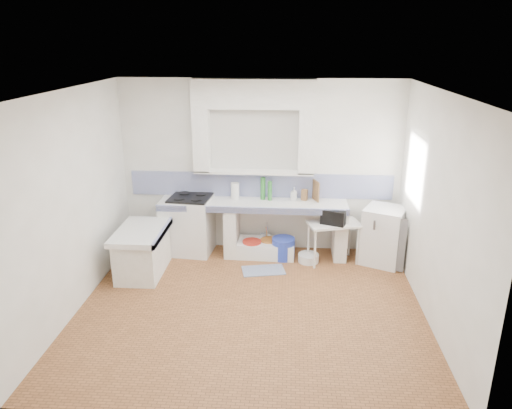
# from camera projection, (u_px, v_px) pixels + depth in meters

# --- Properties ---
(floor) EXTENTS (4.50, 4.50, 0.00)m
(floor) POSITION_uv_depth(u_px,v_px,m) (251.00, 308.00, 6.36)
(floor) COLOR #935B32
(floor) RESTS_ON ground
(ceiling) EXTENTS (4.50, 4.50, 0.00)m
(ceiling) POSITION_uv_depth(u_px,v_px,m) (250.00, 91.00, 5.45)
(ceiling) COLOR white
(ceiling) RESTS_ON ground
(wall_back) EXTENTS (4.50, 0.00, 4.50)m
(wall_back) POSITION_uv_depth(u_px,v_px,m) (260.00, 167.00, 7.79)
(wall_back) COLOR white
(wall_back) RESTS_ON ground
(wall_front) EXTENTS (4.50, 0.00, 4.50)m
(wall_front) POSITION_uv_depth(u_px,v_px,m) (230.00, 287.00, 4.02)
(wall_front) COLOR white
(wall_front) RESTS_ON ground
(wall_left) EXTENTS (0.00, 4.50, 4.50)m
(wall_left) POSITION_uv_depth(u_px,v_px,m) (72.00, 204.00, 6.06)
(wall_left) COLOR white
(wall_left) RESTS_ON ground
(wall_right) EXTENTS (0.00, 4.50, 4.50)m
(wall_right) POSITION_uv_depth(u_px,v_px,m) (438.00, 212.00, 5.75)
(wall_right) COLOR white
(wall_right) RESTS_ON ground
(alcove_mass) EXTENTS (1.90, 0.25, 0.45)m
(alcove_mass) POSITION_uv_depth(u_px,v_px,m) (254.00, 94.00, 7.30)
(alcove_mass) COLOR white
(alcove_mass) RESTS_ON ground
(window_frame) EXTENTS (0.35, 0.86, 1.06)m
(window_frame) POSITION_uv_depth(u_px,v_px,m) (428.00, 171.00, 6.81)
(window_frame) COLOR #3A2112
(window_frame) RESTS_ON ground
(lace_valance) EXTENTS (0.01, 0.84, 0.24)m
(lace_valance) POSITION_uv_depth(u_px,v_px,m) (420.00, 144.00, 6.69)
(lace_valance) COLOR white
(lace_valance) RESTS_ON ground
(counter_slab) EXTENTS (3.00, 0.60, 0.08)m
(counter_slab) POSITION_uv_depth(u_px,v_px,m) (253.00, 204.00, 7.69)
(counter_slab) COLOR white
(counter_slab) RESTS_ON ground
(counter_lip) EXTENTS (3.00, 0.04, 0.10)m
(counter_lip) POSITION_uv_depth(u_px,v_px,m) (252.00, 210.00, 7.43)
(counter_lip) COLOR navy
(counter_lip) RESTS_ON ground
(counter_pier_left) EXTENTS (0.20, 0.55, 0.82)m
(counter_pier_left) POSITION_uv_depth(u_px,v_px,m) (168.00, 228.00, 7.94)
(counter_pier_left) COLOR white
(counter_pier_left) RESTS_ON ground
(counter_pier_mid) EXTENTS (0.20, 0.55, 0.82)m
(counter_pier_mid) POSITION_uv_depth(u_px,v_px,m) (232.00, 230.00, 7.86)
(counter_pier_mid) COLOR white
(counter_pier_mid) RESTS_ON ground
(counter_pier_right) EXTENTS (0.20, 0.55, 0.82)m
(counter_pier_right) POSITION_uv_depth(u_px,v_px,m) (340.00, 233.00, 7.74)
(counter_pier_right) COLOR white
(counter_pier_right) RESTS_ON ground
(peninsula_top) EXTENTS (0.70, 1.10, 0.08)m
(peninsula_top) POSITION_uv_depth(u_px,v_px,m) (141.00, 232.00, 7.11)
(peninsula_top) COLOR white
(peninsula_top) RESTS_ON ground
(peninsula_base) EXTENTS (0.60, 1.00, 0.62)m
(peninsula_base) POSITION_uv_depth(u_px,v_px,m) (143.00, 254.00, 7.23)
(peninsula_base) COLOR white
(peninsula_base) RESTS_ON ground
(peninsula_lip) EXTENTS (0.04, 1.10, 0.10)m
(peninsula_lip) POSITION_uv_depth(u_px,v_px,m) (163.00, 233.00, 7.09)
(peninsula_lip) COLOR navy
(peninsula_lip) RESTS_ON ground
(backsplash) EXTENTS (4.27, 0.03, 0.40)m
(backsplash) POSITION_uv_depth(u_px,v_px,m) (260.00, 185.00, 7.88)
(backsplash) COLOR navy
(backsplash) RESTS_ON ground
(stove) EXTENTS (0.71, 0.69, 0.93)m
(stove) POSITION_uv_depth(u_px,v_px,m) (192.00, 225.00, 7.91)
(stove) COLOR white
(stove) RESTS_ON ground
(sink) EXTENTS (0.94, 0.53, 0.22)m
(sink) POSITION_uv_depth(u_px,v_px,m) (266.00, 249.00, 7.88)
(sink) COLOR white
(sink) RESTS_ON ground
(side_table) EXTENTS (0.88, 0.63, 0.04)m
(side_table) POSITION_uv_depth(u_px,v_px,m) (333.00, 242.00, 7.58)
(side_table) COLOR white
(side_table) RESTS_ON ground
(fridge) EXTENTS (0.77, 0.77, 0.90)m
(fridge) POSITION_uv_depth(u_px,v_px,m) (383.00, 235.00, 7.53)
(fridge) COLOR white
(fridge) RESTS_ON ground
(bucket_red) EXTENTS (0.38, 0.38, 0.28)m
(bucket_red) POSITION_uv_depth(u_px,v_px,m) (252.00, 249.00, 7.80)
(bucket_red) COLOR red
(bucket_red) RESTS_ON ground
(bucket_orange) EXTENTS (0.38, 0.38, 0.27)m
(bucket_orange) POSITION_uv_depth(u_px,v_px,m) (269.00, 247.00, 7.89)
(bucket_orange) COLOR #C8762A
(bucket_orange) RESTS_ON ground
(bucket_blue) EXTENTS (0.44, 0.44, 0.34)m
(bucket_blue) POSITION_uv_depth(u_px,v_px,m) (283.00, 248.00, 7.75)
(bucket_blue) COLOR #2840C0
(bucket_blue) RESTS_ON ground
(basin_white) EXTENTS (0.35, 0.35, 0.13)m
(basin_white) POSITION_uv_depth(u_px,v_px,m) (308.00, 258.00, 7.66)
(basin_white) COLOR white
(basin_white) RESTS_ON ground
(water_bottle_a) EXTENTS (0.11, 0.11, 0.30)m
(water_bottle_a) POSITION_uv_depth(u_px,v_px,m) (262.00, 242.00, 8.06)
(water_bottle_a) COLOR silver
(water_bottle_a) RESTS_ON ground
(water_bottle_b) EXTENTS (0.08, 0.08, 0.28)m
(water_bottle_b) POSITION_uv_depth(u_px,v_px,m) (269.00, 242.00, 8.05)
(water_bottle_b) COLOR silver
(water_bottle_b) RESTS_ON ground
(black_bag) EXTENTS (0.42, 0.33, 0.23)m
(black_bag) POSITION_uv_depth(u_px,v_px,m) (334.00, 217.00, 7.39)
(black_bag) COLOR black
(black_bag) RESTS_ON side_table
(green_bottle_a) EXTENTS (0.08, 0.08, 0.36)m
(green_bottle_a) POSITION_uv_depth(u_px,v_px,m) (263.00, 189.00, 7.75)
(green_bottle_a) COLOR #2C792F
(green_bottle_a) RESTS_ON counter_slab
(green_bottle_b) EXTENTS (0.07, 0.07, 0.31)m
(green_bottle_b) POSITION_uv_depth(u_px,v_px,m) (270.00, 191.00, 7.72)
(green_bottle_b) COLOR #2C792F
(green_bottle_b) RESTS_ON counter_slab
(knife_block) EXTENTS (0.11, 0.10, 0.18)m
(knife_block) POSITION_uv_depth(u_px,v_px,m) (304.00, 195.00, 7.74)
(knife_block) COLOR brown
(knife_block) RESTS_ON counter_slab
(cutting_board) EXTENTS (0.10, 0.23, 0.33)m
(cutting_board) POSITION_uv_depth(u_px,v_px,m) (316.00, 191.00, 7.70)
(cutting_board) COLOR brown
(cutting_board) RESTS_ON counter_slab
(paper_towel) EXTENTS (0.17, 0.17, 0.27)m
(paper_towel) POSITION_uv_depth(u_px,v_px,m) (235.00, 191.00, 7.80)
(paper_towel) COLOR white
(paper_towel) RESTS_ON counter_slab
(soap_bottle) EXTENTS (0.11, 0.11, 0.21)m
(soap_bottle) POSITION_uv_depth(u_px,v_px,m) (294.00, 194.00, 7.74)
(soap_bottle) COLOR white
(soap_bottle) RESTS_ON counter_slab
(rug) EXTENTS (0.70, 0.49, 0.01)m
(rug) POSITION_uv_depth(u_px,v_px,m) (263.00, 270.00, 7.38)
(rug) COLOR #37477D
(rug) RESTS_ON ground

